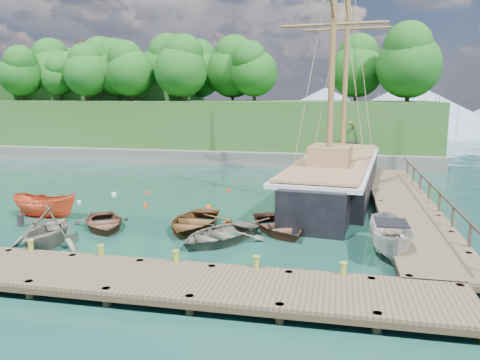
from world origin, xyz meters
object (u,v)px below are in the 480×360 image
(schooner, at_px, (335,179))
(rowboat_2, at_px, (194,229))
(rowboat_1, at_px, (48,247))
(motorboat_orange, at_px, (46,217))
(rowboat_3, at_px, (218,242))
(rowboat_4, at_px, (279,232))
(rowboat_0, at_px, (104,228))
(cabin_boat_white, at_px, (390,255))

(schooner, bearing_deg, rowboat_2, -118.75)
(rowboat_1, height_order, motorboat_orange, rowboat_1)
(rowboat_3, xyz_separation_m, rowboat_4, (2.51, 2.13, 0.00))
(rowboat_0, bearing_deg, schooner, 10.66)
(motorboat_orange, distance_m, cabin_boat_white, 18.16)
(rowboat_0, relative_size, motorboat_orange, 1.00)
(rowboat_2, distance_m, rowboat_3, 2.52)
(rowboat_4, bearing_deg, rowboat_2, 154.63)
(motorboat_orange, relative_size, schooner, 0.15)
(motorboat_orange, bearing_deg, rowboat_4, -88.70)
(rowboat_0, bearing_deg, rowboat_3, -41.27)
(rowboat_0, height_order, cabin_boat_white, cabin_boat_white)
(rowboat_4, bearing_deg, cabin_boat_white, -55.57)
(rowboat_3, relative_size, cabin_boat_white, 1.00)
(rowboat_3, distance_m, rowboat_4, 3.29)
(rowboat_0, height_order, rowboat_3, rowboat_3)
(rowboat_1, relative_size, schooner, 0.14)
(rowboat_4, bearing_deg, schooner, 44.81)
(rowboat_0, xyz_separation_m, cabin_boat_white, (13.76, -1.31, 0.00))
(rowboat_4, bearing_deg, rowboat_1, 174.37)
(rowboat_1, distance_m, rowboat_2, 6.81)
(rowboat_1, height_order, rowboat_2, rowboat_1)
(rowboat_1, relative_size, rowboat_4, 0.83)
(motorboat_orange, bearing_deg, rowboat_1, -142.75)
(rowboat_0, relative_size, schooner, 0.15)
(motorboat_orange, distance_m, schooner, 18.10)
(rowboat_1, distance_m, schooner, 18.55)
(rowboat_2, relative_size, motorboat_orange, 1.20)
(rowboat_1, xyz_separation_m, schooner, (12.38, 13.77, 1.06))
(rowboat_3, bearing_deg, rowboat_0, -158.75)
(cabin_boat_white, bearing_deg, rowboat_3, 175.97)
(rowboat_0, xyz_separation_m, rowboat_1, (-1.00, -3.23, 0.00))
(motorboat_orange, bearing_deg, rowboat_3, -100.42)
(rowboat_2, height_order, cabin_boat_white, cabin_boat_white)
(rowboat_2, bearing_deg, schooner, 56.91)
(cabin_boat_white, bearing_deg, rowboat_4, 152.36)
(motorboat_orange, relative_size, cabin_boat_white, 0.89)
(rowboat_4, height_order, cabin_boat_white, cabin_boat_white)
(rowboat_2, xyz_separation_m, rowboat_3, (1.75, -1.81, 0.00))
(rowboat_0, xyz_separation_m, rowboat_2, (4.50, 0.80, 0.00))
(rowboat_2, height_order, rowboat_3, rowboat_2)
(rowboat_2, bearing_deg, cabin_boat_white, -10.68)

